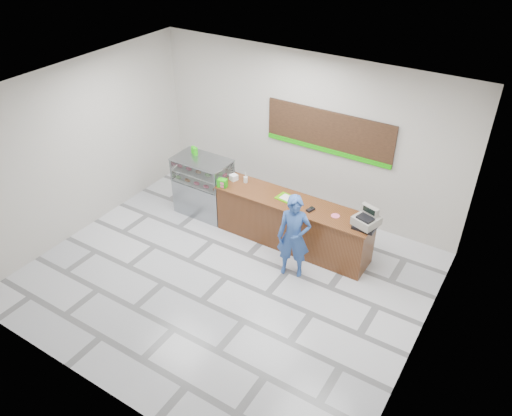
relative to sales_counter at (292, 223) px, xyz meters
The scene contains 16 objects.
floor 1.72m from the sales_counter, 109.54° to the right, with size 7.00×7.00×0.00m, color silver.
back_wall 1.98m from the sales_counter, 110.77° to the left, with size 7.00×7.00×0.00m, color beige.
ceiling 3.41m from the sales_counter, 109.54° to the right, with size 7.00×7.00×0.00m, color silver.
sales_counter is the anchor object (origin of this frame).
display_case 2.23m from the sales_counter, behind, with size 1.22×0.72×1.33m.
menu_board 2.00m from the sales_counter, 90.00° to the left, with size 2.80×0.06×0.90m.
cash_register 1.64m from the sales_counter, ahead, with size 0.50×0.52×0.38m.
card_terminal 0.69m from the sales_counter, 13.46° to the right, with size 0.09×0.17×0.04m, color black.
serving_tray 0.55m from the sales_counter, behind, with size 0.43×0.34×0.02m.
napkin_box 1.57m from the sales_counter, behind, with size 0.14×0.14×0.12m, color white.
straw_cup 1.33m from the sales_counter, behind, with size 0.09×0.09×0.13m, color silver.
promo_box 1.64m from the sales_counter, 169.80° to the right, with size 0.19×0.13×0.17m, color #1EBD0C.
donut_decal 1.03m from the sales_counter, ahead, with size 0.16×0.16×0.00m, color #FF648C.
green_cup_left 2.70m from the sales_counter, behind, with size 0.09×0.09×0.15m, color #1EBD0C.
green_cup_right 2.61m from the sales_counter, behind, with size 0.10×0.10×0.16m, color #1EBD0C.
customer 0.93m from the sales_counter, 60.60° to the right, with size 0.61×0.40×1.68m, color #2C4F98.
Camera 1 is at (4.26, -5.72, 6.27)m, focal length 35.00 mm.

